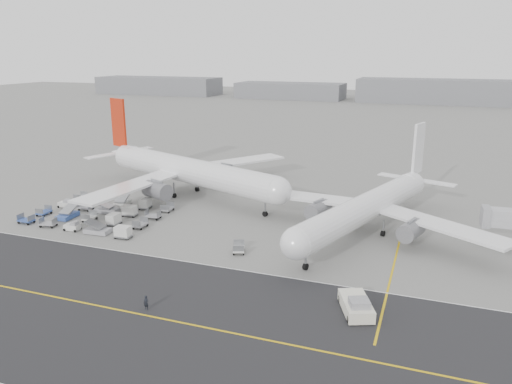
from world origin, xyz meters
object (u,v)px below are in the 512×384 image
(airliner_a, at_px, (186,170))
(ground_crew_a, at_px, (146,303))
(pushback_tug, at_px, (356,305))
(airliner_b, at_px, (369,206))

(airliner_a, relative_size, ground_crew_a, 29.04)
(airliner_a, bearing_deg, pushback_tug, -110.75)
(airliner_b, distance_m, pushback_tug, 28.66)
(airliner_a, xyz_separation_m, airliner_b, (40.56, -10.48, -0.77))
(airliner_b, bearing_deg, airliner_a, -175.94)
(airliner_a, relative_size, pushback_tug, 6.34)
(airliner_b, height_order, pushback_tug, airliner_b)
(pushback_tug, distance_m, ground_crew_a, 25.49)
(airliner_b, bearing_deg, pushback_tug, -66.07)
(airliner_b, height_order, ground_crew_a, airliner_b)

